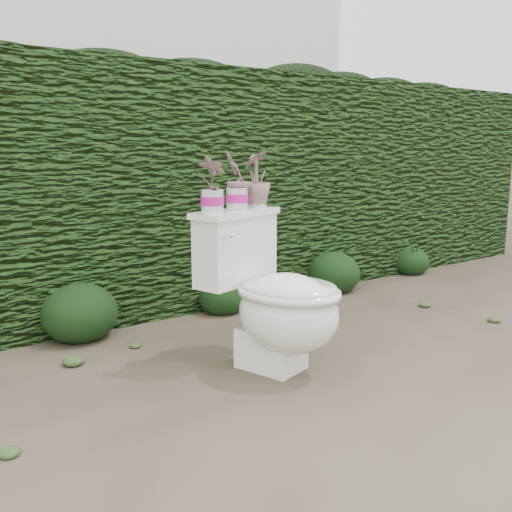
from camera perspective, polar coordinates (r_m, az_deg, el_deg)
ground at (r=2.77m, az=-0.44°, el=-12.20°), size 60.00×60.00×0.00m
hedge at (r=3.97m, az=-14.08°, el=6.41°), size 8.00×1.00×1.60m
house_wall at (r=8.39m, az=-22.31°, el=16.30°), size 8.00×3.50×4.00m
toilet at (r=2.78m, az=1.87°, el=-4.35°), size 0.63×0.78×0.78m
potted_plant_left at (r=2.70m, az=-4.41°, el=7.00°), size 0.14×0.16×0.26m
potted_plant_center at (r=2.84m, az=-1.92°, el=7.45°), size 0.19×0.18×0.28m
potted_plant_right at (r=2.97m, az=0.03°, el=7.54°), size 0.21×0.21×0.27m
liriope_clump_2 at (r=3.43m, az=-17.26°, el=-5.01°), size 0.44×0.44×0.35m
liriope_clump_3 at (r=3.81m, az=-3.40°, el=-3.74°), size 0.32×0.32×0.25m
liriope_clump_4 at (r=4.39m, az=7.72°, el=-1.35°), size 0.41×0.41×0.33m
liriope_clump_5 at (r=5.15m, az=15.20°, el=-0.26°), size 0.32×0.32×0.26m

